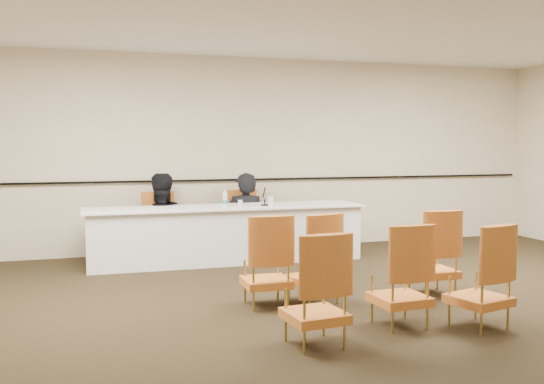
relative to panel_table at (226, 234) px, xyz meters
The scene contains 19 objects.
floor 3.15m from the panel_table, 78.34° to the right, with size 10.00×10.00×0.00m, color black.
wall_back 1.59m from the panel_table, 56.14° to the left, with size 10.00×0.04×3.00m, color beige.
wall_rail 1.31m from the panel_table, 54.98° to the left, with size 9.80×0.04×0.03m, color black.
panel_table is the anchor object (origin of this frame).
panelist_main 0.72m from the panel_table, 52.73° to the left, with size 0.63×0.41×1.72m, color black.
panelist_main_chair 0.72m from the panel_table, 52.73° to the left, with size 0.50×0.50×0.95m, color #A3431D, non-canonical shape.
panelist_second 1.03m from the panel_table, 145.79° to the left, with size 0.82×0.64×1.69m, color black.
panelist_second_chair 1.04m from the panel_table, 145.79° to the left, with size 0.50×0.50×0.95m, color #A3431D, non-canonical shape.
papers 0.55m from the panel_table, 13.41° to the right, with size 0.30×0.22×0.00m, color silver.
microphone 0.77m from the panel_table, 10.22° to the right, with size 0.11×0.22×0.31m, color black, non-canonical shape.
water_bottle 0.51m from the panel_table, 122.04° to the right, with size 0.07×0.07×0.23m, color teal, non-canonical shape.
drinking_glass 0.49m from the panel_table, 38.33° to the right, with size 0.06×0.06×0.10m, color silver.
coffee_cup 0.78m from the panel_table, 12.12° to the right, with size 0.09×0.09×0.13m, color white.
aud_chair_front_left 2.43m from the panel_table, 93.46° to the right, with size 0.50×0.50×0.95m, color #A3431D, non-canonical shape.
aud_chair_front_mid 2.48m from the panel_table, 81.79° to the right, with size 0.50×0.50×0.95m, color #A3431D, non-canonical shape.
aud_chair_front_right 3.06m from the panel_table, 55.48° to the right, with size 0.50×0.50×0.95m, color #A3431D, non-canonical shape.
aud_chair_back_left 3.71m from the panel_table, 91.85° to the right, with size 0.50×0.50×0.95m, color #A3431D, non-canonical shape.
aud_chair_back_mid 3.54m from the panel_table, 76.69° to the right, with size 0.50×0.50×0.95m, color #A3431D, non-canonical shape.
aud_chair_back_right 3.97m from the panel_table, 67.98° to the right, with size 0.50×0.50×0.95m, color #A3431D, non-canonical shape.
Camera 1 is at (-2.55, -5.20, 1.66)m, focal length 40.00 mm.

